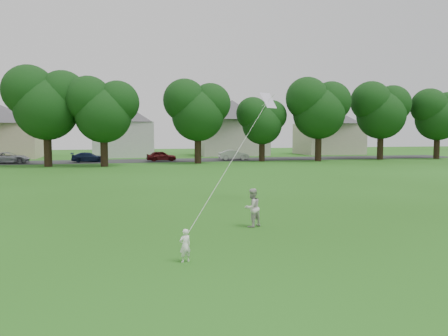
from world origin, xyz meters
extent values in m
plane|color=#215012|center=(0.00, 0.00, 0.00)|extent=(160.00, 160.00, 0.00)
cube|color=#2D2D30|center=(0.00, 42.00, 0.01)|extent=(90.00, 7.00, 0.01)
imported|color=white|center=(0.64, -0.28, 0.45)|extent=(0.38, 0.31, 0.90)
imported|color=beige|center=(3.69, 3.42, 0.71)|extent=(0.85, 0.79, 1.41)
plane|color=silver|center=(6.24, 8.89, 5.01)|extent=(1.06, 0.90, 0.77)
cylinder|color=white|center=(3.44, 4.30, 2.83)|extent=(0.01, 0.01, 11.60)
cylinder|color=black|center=(-7.69, 35.30, 1.96)|extent=(0.78, 0.78, 3.92)
cylinder|color=black|center=(-2.19, 34.09, 1.75)|extent=(0.74, 0.74, 3.51)
cylinder|color=black|center=(7.82, 36.17, 1.80)|extent=(0.75, 0.75, 3.61)
cylinder|color=black|center=(15.86, 37.75, 1.48)|extent=(0.69, 0.69, 2.95)
cylinder|color=black|center=(22.66, 36.70, 1.94)|extent=(0.77, 0.77, 3.88)
cylinder|color=black|center=(31.66, 37.50, 1.91)|extent=(0.77, 0.77, 3.82)
cylinder|color=black|center=(39.69, 37.00, 1.76)|extent=(0.74, 0.74, 3.53)
imported|color=#9396A0|center=(-12.61, 41.00, 0.64)|extent=(4.54, 2.16, 1.25)
imported|color=#111B37|center=(-4.09, 41.00, 0.58)|extent=(3.93, 1.66, 1.13)
imported|color=#4E0F10|center=(4.26, 41.00, 0.62)|extent=(3.62, 1.61, 1.21)
imported|color=silver|center=(13.26, 41.00, 0.63)|extent=(3.82, 1.53, 1.23)
cube|color=beige|center=(-16.00, 52.00, 2.32)|extent=(9.86, 7.19, 4.65)
cube|color=silver|center=(0.00, 52.00, 2.45)|extent=(8.11, 7.52, 4.89)
pyramid|color=#48464B|center=(0.00, 52.00, 7.58)|extent=(11.70, 11.70, 2.69)
cube|color=beige|center=(16.00, 52.00, 2.67)|extent=(9.86, 7.06, 5.33)
pyramid|color=#48464B|center=(16.00, 52.00, 8.26)|extent=(14.22, 14.22, 2.93)
cube|color=#BBB29B|center=(32.00, 52.00, 2.41)|extent=(9.37, 7.17, 4.82)
pyramid|color=#48464B|center=(32.00, 52.00, 7.47)|extent=(13.52, 13.52, 2.65)
camera|label=1|loc=(-1.12, -11.56, 3.44)|focal=35.00mm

